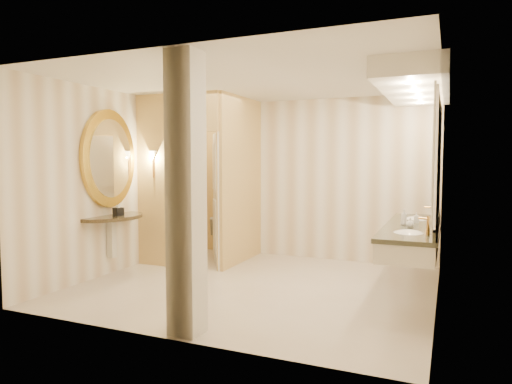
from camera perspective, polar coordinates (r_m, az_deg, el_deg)
floor at (r=6.23m, az=-0.06°, el=-11.62°), size 4.50×4.50×0.00m
ceiling at (r=6.08m, az=-0.06°, el=13.69°), size 4.50×4.50×0.00m
wall_back at (r=7.88m, az=5.65°, el=1.61°), size 4.50×0.02×2.70m
wall_front at (r=4.24m, az=-10.71°, el=-0.48°), size 4.50×0.02×2.70m
wall_left at (r=7.19m, az=-16.80°, el=1.23°), size 0.02×4.00×2.70m
wall_right at (r=5.53m, az=21.93°, el=0.33°), size 0.02×4.00×2.70m
toilet_closet at (r=7.36m, az=-5.21°, el=1.72°), size 1.50×1.55×2.70m
wall_sconce at (r=7.32m, az=-12.74°, el=4.34°), size 0.14×0.14×0.42m
vanity at (r=5.93m, az=19.46°, el=3.31°), size 0.75×2.60×2.09m
console_shelf at (r=6.98m, az=-17.88°, el=1.12°), size 1.09×1.09×1.99m
pillar at (r=4.38m, az=-8.73°, el=-0.31°), size 0.29×0.29×2.70m
tissue_box at (r=6.86m, az=-16.83°, el=-2.38°), size 0.15×0.15×0.12m
toilet at (r=8.07m, az=-3.09°, el=-5.46°), size 0.58×0.77×0.70m
soap_bottle_a at (r=6.18m, az=19.40°, el=-3.04°), size 0.07×0.07×0.14m
soap_bottle_b at (r=5.72m, az=18.72°, el=-3.67°), size 0.10×0.10×0.12m
soap_bottle_c at (r=5.92m, az=18.01°, el=-3.01°), size 0.09×0.09×0.20m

